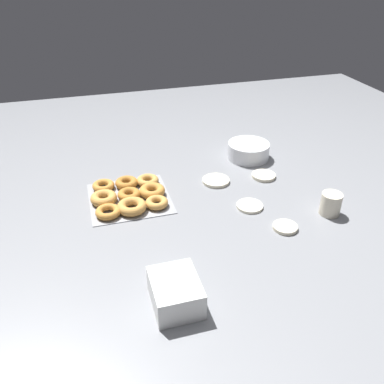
{
  "coord_description": "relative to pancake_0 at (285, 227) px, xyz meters",
  "views": [
    {
      "loc": [
        1.18,
        -0.47,
        0.85
      ],
      "look_at": [
        -0.08,
        -0.1,
        0.04
      ],
      "focal_mm": 38.0,
      "sensor_mm": 36.0,
      "label": 1
    }
  ],
  "objects": [
    {
      "name": "donut_tray",
      "position": [
        -0.34,
        -0.49,
        0.01
      ],
      "size": [
        0.3,
        0.31,
        0.04
      ],
      "color": "#93969B",
      "rests_on": "ground_plane"
    },
    {
      "name": "ground_plane",
      "position": [
        -0.18,
        -0.16,
        -0.01
      ],
      "size": [
        3.0,
        3.0,
        0.0
      ],
      "primitive_type": "plane",
      "color": "gray"
    },
    {
      "name": "pancake_3",
      "position": [
        -0.16,
        -0.06,
        -0.0
      ],
      "size": [
        0.1,
        0.1,
        0.01
      ],
      "primitive_type": "cylinder",
      "color": "silver",
      "rests_on": "ground_plane"
    },
    {
      "name": "pancake_0",
      "position": [
        0.0,
        0.0,
        0.0
      ],
      "size": [
        0.09,
        0.09,
        0.01
      ],
      "primitive_type": "cylinder",
      "color": "beige",
      "rests_on": "ground_plane"
    },
    {
      "name": "batter_bowl",
      "position": [
        -0.55,
        0.09,
        0.03
      ],
      "size": [
        0.19,
        0.19,
        0.07
      ],
      "color": "white",
      "rests_on": "ground_plane"
    },
    {
      "name": "container_stack",
      "position": [
        0.23,
        -0.45,
        0.04
      ],
      "size": [
        0.16,
        0.13,
        0.08
      ],
      "color": "white",
      "rests_on": "ground_plane"
    },
    {
      "name": "pancake_1",
      "position": [
        -0.37,
        -0.13,
        0.0
      ],
      "size": [
        0.11,
        0.11,
        0.01
      ],
      "primitive_type": "cylinder",
      "color": "beige",
      "rests_on": "ground_plane"
    },
    {
      "name": "paper_cup",
      "position": [
        -0.04,
        0.2,
        0.04
      ],
      "size": [
        0.07,
        0.07,
        0.08
      ],
      "color": "beige",
      "rests_on": "ground_plane"
    },
    {
      "name": "pancake_2",
      "position": [
        -0.36,
        0.08,
        0.0
      ],
      "size": [
        0.1,
        0.1,
        0.01
      ],
      "primitive_type": "cylinder",
      "color": "beige",
      "rests_on": "ground_plane"
    }
  ]
}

